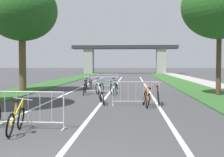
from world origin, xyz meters
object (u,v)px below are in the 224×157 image
at_px(crowd_barrier_third, 102,86).
at_px(crowd_barrier_fourth, 105,81).
at_px(bicycle_silver_1, 116,83).
at_px(bicycle_black_8, 85,88).
at_px(tree_right_cypress_far, 220,7).
at_px(bicycle_yellow_2, 16,120).
at_px(bicycle_red_0, 158,96).
at_px(bicycle_orange_4, 146,98).
at_px(bicycle_red_10, 91,83).
at_px(tree_left_maple_mid, 22,11).
at_px(bicycle_green_9, 114,88).
at_px(crowd_barrier_second, 136,94).
at_px(bicycle_teal_3, 100,88).
at_px(crowd_barrier_nearest, 28,110).
at_px(bicycle_white_5, 101,96).

distance_m(crowd_barrier_third, crowd_barrier_fourth, 5.03).
relative_size(bicycle_silver_1, bicycle_black_8, 1.04).
relative_size(tree_right_cypress_far, crowd_barrier_third, 3.27).
xyz_separation_m(crowd_barrier_third, bicycle_yellow_2, (-1.21, -10.60, -0.17)).
height_order(tree_right_cypress_far, bicycle_red_0, tree_right_cypress_far).
bearing_deg(bicycle_orange_4, bicycle_silver_1, 95.31).
relative_size(bicycle_yellow_2, bicycle_red_10, 1.03).
bearing_deg(bicycle_black_8, bicycle_yellow_2, -93.03).
relative_size(tree_left_maple_mid, tree_right_cypress_far, 1.06).
bearing_deg(bicycle_green_9, crowd_barrier_third, -14.35).
xyz_separation_m(crowd_barrier_second, bicycle_teal_3, (-2.17, 5.42, -0.15)).
bearing_deg(tree_left_maple_mid, crowd_barrier_nearest, -69.29).
bearing_deg(crowd_barrier_fourth, crowd_barrier_third, -87.39).
relative_size(bicycle_red_0, bicycle_black_8, 0.95).
bearing_deg(bicycle_red_0, bicycle_green_9, 123.17).
xyz_separation_m(bicycle_yellow_2, bicycle_teal_3, (1.04, 11.00, 0.01)).
bearing_deg(tree_right_cypress_far, bicycle_orange_4, -132.14).
distance_m(tree_right_cypress_far, bicycle_red_10, 10.63).
xyz_separation_m(bicycle_silver_1, bicycle_red_10, (-1.88, -0.14, -0.03)).
bearing_deg(tree_right_cypress_far, tree_left_maple_mid, 170.69).
bearing_deg(tree_right_cypress_far, bicycle_red_10, 147.36).
relative_size(crowd_barrier_third, crowd_barrier_fourth, 1.00).
bearing_deg(bicycle_red_0, tree_right_cypress_far, 53.02).
height_order(bicycle_red_0, bicycle_green_9, bicycle_green_9).
bearing_deg(crowd_barrier_fourth, tree_left_maple_mid, -144.70).
bearing_deg(bicycle_teal_3, bicycle_red_0, -47.52).
bearing_deg(bicycle_red_0, crowd_barrier_nearest, -121.38).
xyz_separation_m(crowd_barrier_second, crowd_barrier_third, (-2.00, 5.02, 0.00)).
distance_m(tree_left_maple_mid, bicycle_yellow_2, 13.61).
xyz_separation_m(tree_right_cypress_far, bicycle_red_0, (-3.74, -4.05, -4.68)).
relative_size(tree_right_cypress_far, bicycle_red_10, 4.32).
relative_size(crowd_barrier_third, bicycle_orange_4, 1.23).
distance_m(bicycle_silver_1, bicycle_white_5, 9.30).
height_order(crowd_barrier_fourth, bicycle_white_5, crowd_barrier_fourth).
height_order(crowd_barrier_nearest, bicycle_red_0, crowd_barrier_nearest).
height_order(tree_left_maple_mid, bicycle_orange_4, tree_left_maple_mid).
bearing_deg(bicycle_orange_4, bicycle_black_8, 119.07).
bearing_deg(crowd_barrier_third, bicycle_yellow_2, -96.49).
height_order(tree_left_maple_mid, bicycle_black_8, tree_left_maple_mid).
height_order(tree_left_maple_mid, bicycle_red_0, tree_left_maple_mid).
bearing_deg(crowd_barrier_third, bicycle_silver_1, 82.61).
bearing_deg(crowd_barrier_third, tree_right_cypress_far, -5.25).
bearing_deg(bicycle_green_9, bicycle_yellow_2, 89.61).
xyz_separation_m(crowd_barrier_fourth, bicycle_white_5, (0.66, -9.66, -0.16)).
bearing_deg(bicycle_red_0, crowd_barrier_third, 128.57).
xyz_separation_m(crowd_barrier_nearest, bicycle_teal_3, (0.90, 10.44, -0.15)).
xyz_separation_m(tree_left_maple_mid, bicycle_teal_3, (5.22, -0.97, -4.92)).
xyz_separation_m(tree_left_maple_mid, bicycle_white_5, (5.82, -6.01, -4.93)).
bearing_deg(bicycle_green_9, bicycle_teal_3, -28.20).
xyz_separation_m(bicycle_red_0, bicycle_white_5, (-2.57, 0.03, -0.01)).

